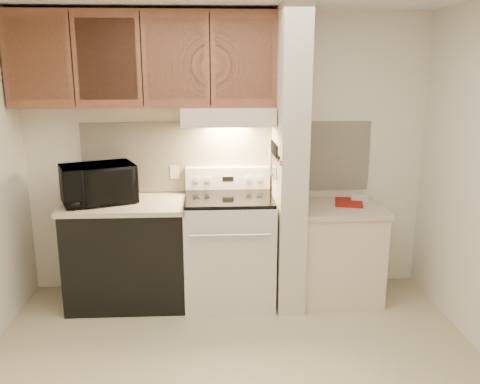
{
  "coord_description": "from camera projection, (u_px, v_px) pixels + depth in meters",
  "views": [
    {
      "loc": [
        -0.14,
        -3.04,
        2.04
      ],
      "look_at": [
        0.07,
        0.75,
        1.09
      ],
      "focal_mm": 38.0,
      "sensor_mm": 36.0,
      "label": 1
    }
  ],
  "objects": [
    {
      "name": "floor",
      "position": [
        235.0,
        374.0,
        3.45
      ],
      "size": [
        3.6,
        3.6,
        0.0
      ],
      "primitive_type": "plane",
      "color": "beige",
      "rests_on": "ground"
    },
    {
      "name": "wall_back",
      "position": [
        227.0,
        155.0,
        4.6
      ],
      "size": [
        3.6,
        2.5,
        0.02
      ],
      "primitive_type": "cube",
      "rotation": [
        1.57,
        0.0,
        0.0
      ],
      "color": "white",
      "rests_on": "floor"
    },
    {
      "name": "backsplash",
      "position": [
        227.0,
        157.0,
        4.59
      ],
      "size": [
        2.6,
        0.02,
        0.63
      ],
      "primitive_type": "cube",
      "color": "white",
      "rests_on": "wall_back"
    },
    {
      "name": "range_body",
      "position": [
        229.0,
        250.0,
        4.46
      ],
      "size": [
        0.76,
        0.65,
        0.92
      ],
      "primitive_type": "cube",
      "color": "silver",
      "rests_on": "floor"
    },
    {
      "name": "oven_window",
      "position": [
        230.0,
        259.0,
        4.14
      ],
      "size": [
        0.5,
        0.01,
        0.3
      ],
      "primitive_type": "cube",
      "color": "black",
      "rests_on": "range_body"
    },
    {
      "name": "oven_handle",
      "position": [
        231.0,
        235.0,
        4.05
      ],
      "size": [
        0.65,
        0.02,
        0.02
      ],
      "primitive_type": "cylinder",
      "rotation": [
        0.0,
        1.57,
        0.0
      ],
      "color": "silver",
      "rests_on": "range_body"
    },
    {
      "name": "cooktop",
      "position": [
        229.0,
        198.0,
        4.34
      ],
      "size": [
        0.74,
        0.64,
        0.03
      ],
      "primitive_type": "cube",
      "color": "black",
      "rests_on": "range_body"
    },
    {
      "name": "range_backguard",
      "position": [
        228.0,
        178.0,
        4.59
      ],
      "size": [
        0.76,
        0.08,
        0.2
      ],
      "primitive_type": "cube",
      "color": "silver",
      "rests_on": "range_body"
    },
    {
      "name": "range_display",
      "position": [
        228.0,
        179.0,
        4.55
      ],
      "size": [
        0.1,
        0.01,
        0.04
      ],
      "primitive_type": "cube",
      "color": "black",
      "rests_on": "range_backguard"
    },
    {
      "name": "range_knob_left_outer",
      "position": [
        197.0,
        179.0,
        4.53
      ],
      "size": [
        0.05,
        0.02,
        0.05
      ],
      "primitive_type": "cylinder",
      "rotation": [
        1.57,
        0.0,
        0.0
      ],
      "color": "silver",
      "rests_on": "range_backguard"
    },
    {
      "name": "range_knob_left_inner",
      "position": [
        208.0,
        179.0,
        4.54
      ],
      "size": [
        0.05,
        0.02,
        0.05
      ],
      "primitive_type": "cylinder",
      "rotation": [
        1.57,
        0.0,
        0.0
      ],
      "color": "silver",
      "rests_on": "range_backguard"
    },
    {
      "name": "range_knob_right_inner",
      "position": [
        248.0,
        179.0,
        4.56
      ],
      "size": [
        0.05,
        0.02,
        0.05
      ],
      "primitive_type": "cylinder",
      "rotation": [
        1.57,
        0.0,
        0.0
      ],
      "color": "silver",
      "rests_on": "range_backguard"
    },
    {
      "name": "range_knob_right_outer",
      "position": [
        259.0,
        179.0,
        4.56
      ],
      "size": [
        0.05,
        0.02,
        0.05
      ],
      "primitive_type": "cylinder",
      "rotation": [
        1.57,
        0.0,
        0.0
      ],
      "color": "silver",
      "rests_on": "range_backguard"
    },
    {
      "name": "dishwasher_front",
      "position": [
        128.0,
        255.0,
        4.43
      ],
      "size": [
        1.0,
        0.63,
        0.87
      ],
      "primitive_type": "cube",
      "color": "black",
      "rests_on": "floor"
    },
    {
      "name": "left_countertop",
      "position": [
        126.0,
        204.0,
        4.32
      ],
      "size": [
        1.04,
        0.67,
        0.04
      ],
      "primitive_type": "cube",
      "color": "beige",
      "rests_on": "dishwasher_front"
    },
    {
      "name": "spoon_rest",
      "position": [
        89.0,
        196.0,
        4.48
      ],
      "size": [
        0.25,
        0.09,
        0.02
      ],
      "primitive_type": "cube",
      "rotation": [
        0.0,
        0.0,
        -0.06
      ],
      "color": "black",
      "rests_on": "left_countertop"
    },
    {
      "name": "teal_jar",
      "position": [
        89.0,
        190.0,
        4.49
      ],
      "size": [
        0.11,
        0.11,
        0.11
      ],
      "primitive_type": "cylinder",
      "rotation": [
        0.0,
        0.0,
        -0.21
      ],
      "color": "#2C6E64",
      "rests_on": "left_countertop"
    },
    {
      "name": "outlet",
      "position": [
        175.0,
        172.0,
        4.59
      ],
      "size": [
        0.08,
        0.01,
        0.12
      ],
      "primitive_type": "cube",
      "color": "beige",
      "rests_on": "backsplash"
    },
    {
      "name": "microwave",
      "position": [
        98.0,
        184.0,
        4.27
      ],
      "size": [
        0.7,
        0.59,
        0.33
      ],
      "primitive_type": "imported",
      "rotation": [
        0.0,
        0.0,
        0.4
      ],
      "color": "black",
      "rests_on": "left_countertop"
    },
    {
      "name": "partition_pillar",
      "position": [
        289.0,
        161.0,
        4.29
      ],
      "size": [
        0.22,
        0.7,
        2.5
      ],
      "primitive_type": "cube",
      "color": "beige",
      "rests_on": "floor"
    },
    {
      "name": "pillar_trim",
      "position": [
        275.0,
        156.0,
        4.27
      ],
      "size": [
        0.01,
        0.7,
        0.04
      ],
      "primitive_type": "cube",
      "color": "brown",
      "rests_on": "partition_pillar"
    },
    {
      "name": "knife_strip",
      "position": [
        275.0,
        154.0,
        4.22
      ],
      "size": [
        0.02,
        0.42,
        0.04
      ],
      "primitive_type": "cube",
      "color": "black",
      "rests_on": "partition_pillar"
    },
    {
      "name": "knife_blade_a",
      "position": [
        276.0,
        170.0,
        4.1
      ],
      "size": [
        0.01,
        0.03,
        0.16
      ],
      "primitive_type": "cube",
      "color": "silver",
      "rests_on": "knife_strip"
    },
    {
      "name": "knife_handle_a",
      "position": [
        277.0,
        152.0,
        4.03
      ],
      "size": [
        0.02,
        0.02,
        0.1
      ],
      "primitive_type": "cylinder",
      "color": "black",
      "rests_on": "knife_strip"
    },
    {
      "name": "knife_blade_b",
      "position": [
        275.0,
        169.0,
        4.18
      ],
      "size": [
        0.01,
        0.04,
        0.18
      ],
      "primitive_type": "cube",
      "color": "silver",
      "rests_on": "knife_strip"
    },
    {
      "name": "knife_handle_b",
      "position": [
        275.0,
        150.0,
        4.12
      ],
      "size": [
        0.02,
        0.02,
        0.1
      ],
      "primitive_type": "cylinder",
      "color": "black",
      "rests_on": "knife_strip"
    },
    {
      "name": "knife_blade_c",
      "position": [
        274.0,
        169.0,
        4.24
      ],
      "size": [
        0.01,
        0.04,
        0.2
      ],
      "primitive_type": "cube",
      "color": "silver",
      "rests_on": "knife_strip"
    },
    {
      "name": "knife_handle_c",
      "position": [
        274.0,
        149.0,
        4.2
      ],
      "size": [
        0.02,
        0.02,
        0.1
      ],
      "primitive_type": "cylinder",
      "color": "black",
      "rests_on": "knife_strip"
    },
    {
      "name": "knife_blade_d",
      "position": [
        273.0,
        164.0,
        4.32
      ],
      "size": [
        0.01,
        0.04,
        0.16
      ],
      "primitive_type": "cube",
      "color": "silver",
      "rests_on": "knife_strip"
    },
    {
      "name": "knife_handle_d",
      "position": [
        273.0,
        147.0,
        4.29
      ],
      "size": [
        0.02,
        0.02,
        0.1
      ],
      "primitive_type": "cylinder",
      "color": "black",
      "rests_on": "knife_strip"
    },
    {
      "name": "knife_blade_e",
      "position": [
        272.0,
        164.0,
        4.39
      ],
      "size": [
        0.01,
        0.04,
        0.18
      ],
      "primitive_type": "cube",
      "color": "silver",
      "rests_on": "knife_strip"
    },
    {
      "name": "knife_handle_e",
      "position": [
        272.0,
        145.0,
        4.37
      ],
      "size": [
        0.02,
        0.02,
        0.1
      ],
      "primitive_type": "cylinder",
      "color": "black",
      "rests_on": "knife_strip"
    },
    {
      "name": "oven_mitt",
      "position": [
        271.0,
        162.0,
        4.46
      ],
      "size": [
        0.03,
        0.1,
        0.23
      ],
      "primitive_type": "cube",
      "color": "gray",
      "rests_on": "partition_pillar"
    },
    {
      "name": "right_cab_base",
      "position": [
        338.0,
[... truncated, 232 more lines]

